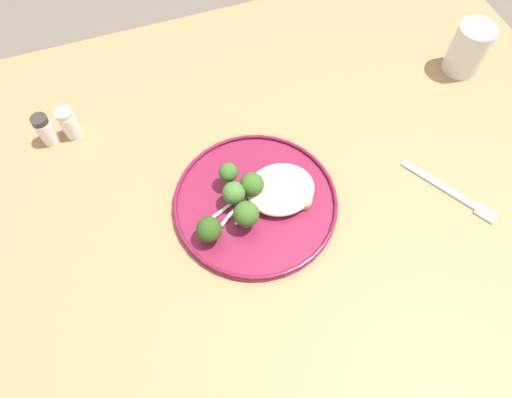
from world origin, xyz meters
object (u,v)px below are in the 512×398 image
object	(u,v)px
broccoli_floret_front_edge	(254,184)
salt_shaker	(69,124)
dinner_fork	(451,192)
broccoli_floret_right_tilted	(209,229)
seared_scallop_rear_pale	(304,201)
broccoli_floret_beside_noodles	(228,173)
seared_scallop_half_hidden	(266,197)
water_glass	(467,51)
dinner_plate	(256,202)
seared_scallop_left_edge	(257,187)
broccoli_floret_rear_charred	(246,214)
broccoli_floret_tall_stalk	(234,193)
pepper_shaker	(45,130)
seared_scallop_right_edge	(279,182)

from	to	relation	value
broccoli_floret_front_edge	salt_shaker	distance (m)	0.38
dinner_fork	broccoli_floret_right_tilted	bearing A→B (deg)	-7.20
seared_scallop_rear_pale	broccoli_floret_beside_noodles	xyz separation A→B (m)	(0.11, -0.08, 0.03)
seared_scallop_half_hidden	dinner_fork	xyz separation A→B (m)	(-0.32, 0.09, -0.02)
broccoli_floret_beside_noodles	broccoli_floret_right_tilted	xyz separation A→B (m)	(0.06, 0.09, -0.00)
broccoli_floret_beside_noodles	water_glass	size ratio (longest dim) A/B	0.53
dinner_plate	seared_scallop_rear_pale	world-z (taller)	seared_scallop_rear_pale
broccoli_floret_beside_noodles	broccoli_floret_front_edge	distance (m)	0.05
seared_scallop_left_edge	broccoli_floret_beside_noodles	world-z (taller)	broccoli_floret_beside_noodles
broccoli_floret_beside_noodles	salt_shaker	size ratio (longest dim) A/B	0.83
dinner_plate	broccoli_floret_rear_charred	distance (m)	0.06
seared_scallop_half_hidden	broccoli_floret_tall_stalk	world-z (taller)	broccoli_floret_tall_stalk
broccoli_floret_rear_charred	pepper_shaker	size ratio (longest dim) A/B	0.89
broccoli_floret_tall_stalk	water_glass	xyz separation A→B (m)	(-0.56, -0.16, 0.00)
broccoli_floret_right_tilted	pepper_shaker	distance (m)	0.38
broccoli_floret_rear_charred	water_glass	world-z (taller)	water_glass
broccoli_floret_front_edge	water_glass	bearing A→B (deg)	-163.54
seared_scallop_right_edge	broccoli_floret_tall_stalk	xyz separation A→B (m)	(0.09, 0.01, 0.02)
broccoli_floret_front_edge	seared_scallop_left_edge	bearing A→B (deg)	-151.81
seared_scallop_rear_pale	broccoli_floret_tall_stalk	xyz separation A→B (m)	(0.11, -0.04, 0.02)
seared_scallop_rear_pale	broccoli_floret_beside_noodles	world-z (taller)	broccoli_floret_beside_noodles
seared_scallop_right_edge	broccoli_floret_front_edge	xyz separation A→B (m)	(0.05, 0.00, 0.02)
broccoli_floret_beside_noodles	broccoli_floret_front_edge	xyz separation A→B (m)	(-0.04, 0.03, -0.01)
broccoli_floret_front_edge	water_glass	world-z (taller)	water_glass
water_glass	broccoli_floret_beside_noodles	bearing A→B (deg)	12.18
seared_scallop_rear_pale	broccoli_floret_beside_noodles	size ratio (longest dim) A/B	0.53
seared_scallop_left_edge	pepper_shaker	bearing A→B (deg)	-36.25
broccoli_floret_tall_stalk	broccoli_floret_rear_charred	xyz separation A→B (m)	(-0.01, 0.05, 0.00)
broccoli_floret_beside_noodles	pepper_shaker	bearing A→B (deg)	-36.31
water_glass	dinner_fork	bearing A→B (deg)	55.89
seared_scallop_left_edge	broccoli_floret_front_edge	size ratio (longest dim) A/B	0.55
water_glass	pepper_shaker	bearing A→B (deg)	-6.43
seared_scallop_left_edge	salt_shaker	distance (m)	0.38
seared_scallop_rear_pale	salt_shaker	world-z (taller)	salt_shaker
seared_scallop_left_edge	salt_shaker	world-z (taller)	salt_shaker
seared_scallop_right_edge	seared_scallop_left_edge	distance (m)	0.04
seared_scallop_rear_pale	salt_shaker	size ratio (longest dim) A/B	0.45
seared_scallop_left_edge	seared_scallop_rear_pale	distance (m)	0.09
dinner_plate	seared_scallop_left_edge	bearing A→B (deg)	-113.42
broccoli_floret_beside_noodles	seared_scallop_left_edge	bearing A→B (deg)	144.15
broccoli_floret_front_edge	broccoli_floret_right_tilted	size ratio (longest dim) A/B	0.98
seared_scallop_rear_pale	water_glass	xyz separation A→B (m)	(-0.44, -0.20, 0.02)
broccoli_floret_rear_charred	salt_shaker	world-z (taller)	broccoli_floret_rear_charred
seared_scallop_right_edge	seared_scallop_rear_pale	world-z (taller)	seared_scallop_rear_pale
salt_shaker	pepper_shaker	distance (m)	0.04
broccoli_floret_tall_stalk	broccoli_floret_right_tilted	xyz separation A→B (m)	(0.06, 0.05, -0.00)
seared_scallop_half_hidden	pepper_shaker	distance (m)	0.43
water_glass	pepper_shaker	size ratio (longest dim) A/B	1.57
broccoli_floret_tall_stalk	pepper_shaker	world-z (taller)	pepper_shaker
broccoli_floret_tall_stalk	salt_shaker	distance (m)	0.35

